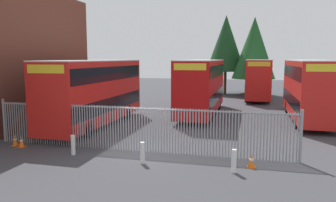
{
  "coord_description": "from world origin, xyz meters",
  "views": [
    {
      "loc": [
        4.81,
        -14.87,
        4.53
      ],
      "look_at": [
        0.0,
        4.0,
        2.0
      ],
      "focal_mm": 35.08,
      "sensor_mm": 36.0,
      "label": 1
    }
  ],
  "objects_px": {
    "traffic_cone_mid_forecourt": "(15,140)",
    "double_decker_bus_near_gate": "(95,90)",
    "bollard_near_right": "(234,161)",
    "bollard_near_left": "(73,145)",
    "double_decker_bus_behind_fence_right": "(202,85)",
    "bollard_center_front": "(142,153)",
    "double_decker_bus_far_back": "(257,77)",
    "traffic_cone_near_kerb": "(21,142)",
    "traffic_cone_by_gate": "(251,161)",
    "double_decker_bus_behind_fence_left": "(309,88)"
  },
  "relations": [
    {
      "from": "double_decker_bus_behind_fence_left",
      "to": "double_decker_bus_far_back",
      "type": "distance_m",
      "value": 13.02
    },
    {
      "from": "double_decker_bus_near_gate",
      "to": "double_decker_bus_behind_fence_left",
      "type": "bearing_deg",
      "value": 21.8
    },
    {
      "from": "bollard_near_left",
      "to": "double_decker_bus_behind_fence_right",
      "type": "bearing_deg",
      "value": 71.73
    },
    {
      "from": "double_decker_bus_far_back",
      "to": "bollard_near_left",
      "type": "relative_size",
      "value": 11.38
    },
    {
      "from": "double_decker_bus_far_back",
      "to": "bollard_near_right",
      "type": "relative_size",
      "value": 11.38
    },
    {
      "from": "double_decker_bus_near_gate",
      "to": "double_decker_bus_behind_fence_left",
      "type": "relative_size",
      "value": 1.0
    },
    {
      "from": "double_decker_bus_far_back",
      "to": "bollard_near_left",
      "type": "xyz_separation_m",
      "value": [
        -8.73,
        -24.71,
        -1.95
      ]
    },
    {
      "from": "double_decker_bus_near_gate",
      "to": "bollard_near_right",
      "type": "bearing_deg",
      "value": -36.66
    },
    {
      "from": "bollard_center_front",
      "to": "traffic_cone_by_gate",
      "type": "xyz_separation_m",
      "value": [
        4.57,
        0.63,
        -0.19
      ]
    },
    {
      "from": "double_decker_bus_behind_fence_right",
      "to": "bollard_center_front",
      "type": "height_order",
      "value": "double_decker_bus_behind_fence_right"
    },
    {
      "from": "double_decker_bus_behind_fence_left",
      "to": "bollard_near_left",
      "type": "xyz_separation_m",
      "value": [
        -12.16,
        -12.16,
        -1.95
      ]
    },
    {
      "from": "double_decker_bus_far_back",
      "to": "traffic_cone_near_kerb",
      "type": "bearing_deg",
      "value": -116.44
    },
    {
      "from": "traffic_cone_by_gate",
      "to": "double_decker_bus_behind_fence_left",
      "type": "bearing_deg",
      "value": 71.63
    },
    {
      "from": "double_decker_bus_behind_fence_right",
      "to": "bollard_near_left",
      "type": "distance_m",
      "value": 13.57
    },
    {
      "from": "double_decker_bus_far_back",
      "to": "bollard_center_front",
      "type": "bearing_deg",
      "value": -101.51
    },
    {
      "from": "bollard_center_front",
      "to": "traffic_cone_mid_forecourt",
      "type": "bearing_deg",
      "value": 171.24
    },
    {
      "from": "bollard_near_left",
      "to": "traffic_cone_by_gate",
      "type": "height_order",
      "value": "bollard_near_left"
    },
    {
      "from": "double_decker_bus_near_gate",
      "to": "bollard_center_front",
      "type": "distance_m",
      "value": 9.15
    },
    {
      "from": "double_decker_bus_behind_fence_right",
      "to": "bollard_near_right",
      "type": "height_order",
      "value": "double_decker_bus_behind_fence_right"
    },
    {
      "from": "bollard_near_right",
      "to": "traffic_cone_near_kerb",
      "type": "distance_m",
      "value": 10.86
    },
    {
      "from": "bollard_near_left",
      "to": "traffic_cone_near_kerb",
      "type": "distance_m",
      "value": 3.34
    },
    {
      "from": "double_decker_bus_far_back",
      "to": "traffic_cone_near_kerb",
      "type": "xyz_separation_m",
      "value": [
        -12.02,
        -24.17,
        -2.13
      ]
    },
    {
      "from": "double_decker_bus_behind_fence_right",
      "to": "traffic_cone_mid_forecourt",
      "type": "bearing_deg",
      "value": -123.49
    },
    {
      "from": "bollard_near_right",
      "to": "bollard_near_left",
      "type": "bearing_deg",
      "value": 175.16
    },
    {
      "from": "double_decker_bus_near_gate",
      "to": "double_decker_bus_behind_fence_right",
      "type": "relative_size",
      "value": 1.0
    },
    {
      "from": "double_decker_bus_far_back",
      "to": "traffic_cone_by_gate",
      "type": "distance_m",
      "value": 24.64
    },
    {
      "from": "double_decker_bus_near_gate",
      "to": "traffic_cone_mid_forecourt",
      "type": "relative_size",
      "value": 18.32
    },
    {
      "from": "double_decker_bus_behind_fence_right",
      "to": "double_decker_bus_far_back",
      "type": "xyz_separation_m",
      "value": [
        4.52,
        11.96,
        0.0
      ]
    },
    {
      "from": "double_decker_bus_behind_fence_right",
      "to": "double_decker_bus_near_gate",
      "type": "bearing_deg",
      "value": -134.89
    },
    {
      "from": "traffic_cone_mid_forecourt",
      "to": "double_decker_bus_near_gate",
      "type": "bearing_deg",
      "value": 73.38
    },
    {
      "from": "double_decker_bus_behind_fence_left",
      "to": "bollard_near_right",
      "type": "distance_m",
      "value": 13.75
    },
    {
      "from": "traffic_cone_mid_forecourt",
      "to": "traffic_cone_by_gate",
      "type": "bearing_deg",
      "value": -2.45
    },
    {
      "from": "double_decker_bus_far_back",
      "to": "traffic_cone_near_kerb",
      "type": "distance_m",
      "value": 27.07
    },
    {
      "from": "double_decker_bus_behind_fence_left",
      "to": "traffic_cone_mid_forecourt",
      "type": "relative_size",
      "value": 18.32
    },
    {
      "from": "bollard_center_front",
      "to": "double_decker_bus_far_back",
      "type": "bearing_deg",
      "value": 78.49
    },
    {
      "from": "double_decker_bus_near_gate",
      "to": "traffic_cone_mid_forecourt",
      "type": "bearing_deg",
      "value": -106.62
    },
    {
      "from": "traffic_cone_by_gate",
      "to": "double_decker_bus_far_back",
      "type": "bearing_deg",
      "value": 88.71
    },
    {
      "from": "bollard_near_right",
      "to": "traffic_cone_by_gate",
      "type": "height_order",
      "value": "bollard_near_right"
    },
    {
      "from": "double_decker_bus_behind_fence_left",
      "to": "bollard_center_front",
      "type": "height_order",
      "value": "double_decker_bus_behind_fence_left"
    },
    {
      "from": "double_decker_bus_near_gate",
      "to": "bollard_near_left",
      "type": "distance_m",
      "value": 7.06
    },
    {
      "from": "bollard_near_left",
      "to": "bollard_near_right",
      "type": "bearing_deg",
      "value": -4.84
    },
    {
      "from": "bollard_center_front",
      "to": "traffic_cone_by_gate",
      "type": "distance_m",
      "value": 4.62
    },
    {
      "from": "double_decker_bus_behind_fence_left",
      "to": "double_decker_bus_far_back",
      "type": "height_order",
      "value": "same"
    },
    {
      "from": "traffic_cone_near_kerb",
      "to": "traffic_cone_mid_forecourt",
      "type": "bearing_deg",
      "value": 164.38
    },
    {
      "from": "double_decker_bus_near_gate",
      "to": "bollard_center_front",
      "type": "bearing_deg",
      "value": -50.77
    },
    {
      "from": "double_decker_bus_behind_fence_left",
      "to": "bollard_center_front",
      "type": "xyz_separation_m",
      "value": [
        -8.55,
        -12.61,
        -1.95
      ]
    },
    {
      "from": "double_decker_bus_near_gate",
      "to": "traffic_cone_by_gate",
      "type": "xyz_separation_m",
      "value": [
        10.23,
        -6.3,
        -2.13
      ]
    },
    {
      "from": "traffic_cone_by_gate",
      "to": "double_decker_bus_behind_fence_right",
      "type": "bearing_deg",
      "value": 107.53
    },
    {
      "from": "double_decker_bus_far_back",
      "to": "bollard_near_right",
      "type": "xyz_separation_m",
      "value": [
        -1.23,
        -25.35,
        -1.95
      ]
    },
    {
      "from": "traffic_cone_mid_forecourt",
      "to": "traffic_cone_near_kerb",
      "type": "distance_m",
      "value": 0.51
    }
  ]
}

